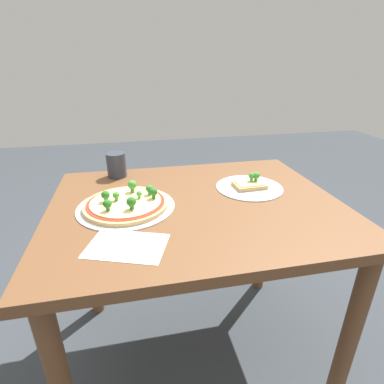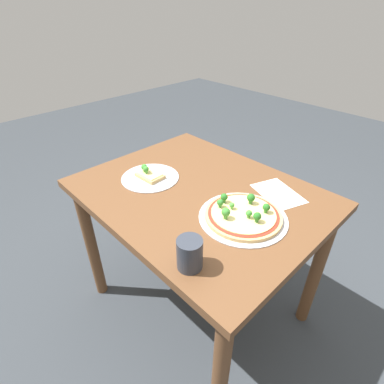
{
  "view_description": "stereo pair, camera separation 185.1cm",
  "coord_description": "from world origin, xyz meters",
  "px_view_note": "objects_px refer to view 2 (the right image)",
  "views": [
    {
      "loc": [
        0.22,
        0.96,
        1.26
      ],
      "look_at": [
        0.01,
        -0.05,
        0.8
      ],
      "focal_mm": 28.0,
      "sensor_mm": 36.0,
      "label": 1
    },
    {
      "loc": [
        0.77,
        -0.79,
        1.5
      ],
      "look_at": [
        0.01,
        -0.05,
        0.8
      ],
      "focal_mm": 28.0,
      "sensor_mm": 36.0,
      "label": 2
    }
  ],
  "objects_px": {
    "dining_table": "(199,212)",
    "pizza_tray_slice": "(150,176)",
    "drinking_cup": "(190,254)",
    "pizza_tray_whole": "(243,215)"
  },
  "relations": [
    {
      "from": "dining_table",
      "to": "pizza_tray_slice",
      "type": "xyz_separation_m",
      "value": [
        -0.24,
        -0.09,
        0.13
      ]
    },
    {
      "from": "dining_table",
      "to": "pizza_tray_whole",
      "type": "xyz_separation_m",
      "value": [
        0.25,
        -0.01,
        0.13
      ]
    },
    {
      "from": "pizza_tray_slice",
      "to": "drinking_cup",
      "type": "relative_size",
      "value": 2.52
    },
    {
      "from": "dining_table",
      "to": "pizza_tray_slice",
      "type": "bearing_deg",
      "value": -160.2
    },
    {
      "from": "dining_table",
      "to": "drinking_cup",
      "type": "height_order",
      "value": "drinking_cup"
    },
    {
      "from": "dining_table",
      "to": "drinking_cup",
      "type": "xyz_separation_m",
      "value": [
        0.29,
        -0.33,
        0.17
      ]
    },
    {
      "from": "dining_table",
      "to": "pizza_tray_slice",
      "type": "height_order",
      "value": "pizza_tray_slice"
    },
    {
      "from": "pizza_tray_whole",
      "to": "drinking_cup",
      "type": "distance_m",
      "value": 0.32
    },
    {
      "from": "dining_table",
      "to": "pizza_tray_whole",
      "type": "distance_m",
      "value": 0.28
    },
    {
      "from": "pizza_tray_whole",
      "to": "pizza_tray_slice",
      "type": "relative_size",
      "value": 1.27
    }
  ]
}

